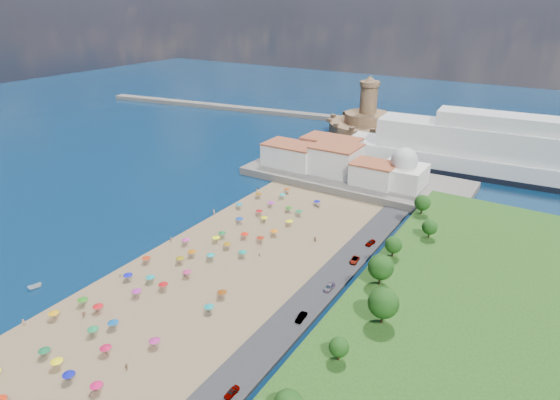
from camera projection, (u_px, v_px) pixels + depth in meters
The scene contains 12 objects.
ground at pixel (224, 250), 138.80m from camera, with size 700.00×700.00×0.00m, color #071938.
terrace at pixel (355, 178), 190.12m from camera, with size 90.00×36.00×3.00m, color #59544C.
jetty at pixel (342, 149), 228.17m from camera, with size 18.00×70.00×2.40m, color #59544C.
breakwater at pixel (237, 108), 310.82m from camera, with size 200.00×7.00×2.60m, color #59544C.
waterfront_buildings at pixel (328, 157), 194.43m from camera, with size 57.00×29.00×11.00m.
domed_building at pixel (403, 171), 175.87m from camera, with size 16.00×16.00×15.00m.
fortress at pixel (367, 125), 249.33m from camera, with size 40.00×40.00×32.40m.
cruise_ship at pixel (520, 157), 189.89m from camera, with size 146.83×32.22×31.82m.
beach_parasols at pixel (195, 260), 129.62m from camera, with size 32.17×117.19×2.20m.
beachgoers at pixel (212, 250), 136.50m from camera, with size 40.43×95.07×1.85m.
parked_cars at pixel (331, 285), 119.66m from camera, with size 2.48×72.12×1.34m.
hillside_trees at pixel (379, 281), 105.22m from camera, with size 14.59×104.95×8.30m.
Camera 1 is at (78.50, -94.11, 68.89)m, focal length 30.00 mm.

